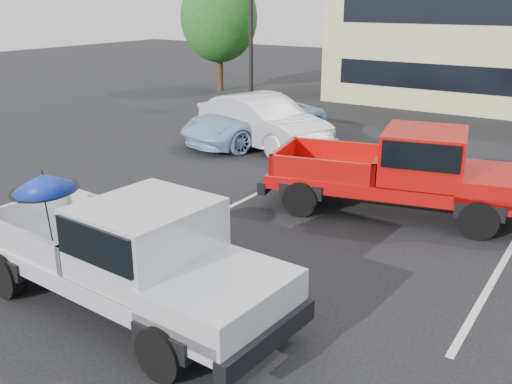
{
  "coord_description": "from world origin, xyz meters",
  "views": [
    {
      "loc": [
        4.45,
        -7.5,
        4.66
      ],
      "look_at": [
        -0.99,
        0.74,
        1.3
      ],
      "focal_mm": 40.0,
      "sensor_mm": 36.0,
      "label": 1
    }
  ],
  "objects_px": {
    "silver_sedan": "(263,121)",
    "silver_pickup": "(136,252)",
    "red_pickup": "(414,169)",
    "tree_left": "(219,17)",
    "blue_suv": "(254,121)"
  },
  "relations": [
    {
      "from": "silver_sedan",
      "to": "silver_pickup",
      "type": "bearing_deg",
      "value": -140.17
    },
    {
      "from": "silver_pickup",
      "to": "red_pickup",
      "type": "relative_size",
      "value": 0.93
    },
    {
      "from": "tree_left",
      "to": "silver_sedan",
      "type": "xyz_separation_m",
      "value": [
        8.52,
        -9.04,
        -2.89
      ]
    },
    {
      "from": "tree_left",
      "to": "silver_sedan",
      "type": "relative_size",
      "value": 1.18
    },
    {
      "from": "silver_sedan",
      "to": "red_pickup",
      "type": "bearing_deg",
      "value": -101.39
    },
    {
      "from": "blue_suv",
      "to": "tree_left",
      "type": "bearing_deg",
      "value": 148.64
    },
    {
      "from": "tree_left",
      "to": "silver_sedan",
      "type": "height_order",
      "value": "tree_left"
    },
    {
      "from": "tree_left",
      "to": "blue_suv",
      "type": "distance_m",
      "value": 12.12
    },
    {
      "from": "tree_left",
      "to": "silver_sedan",
      "type": "distance_m",
      "value": 12.75
    },
    {
      "from": "red_pickup",
      "to": "blue_suv",
      "type": "xyz_separation_m",
      "value": [
        -6.78,
        3.74,
        -0.35
      ]
    },
    {
      "from": "silver_sedan",
      "to": "blue_suv",
      "type": "relative_size",
      "value": 0.99
    },
    {
      "from": "silver_pickup",
      "to": "blue_suv",
      "type": "relative_size",
      "value": 1.12
    },
    {
      "from": "tree_left",
      "to": "red_pickup",
      "type": "xyz_separation_m",
      "value": [
        14.69,
        -12.41,
        -2.66
      ]
    },
    {
      "from": "tree_left",
      "to": "silver_pickup",
      "type": "xyz_separation_m",
      "value": [
        12.64,
        -18.97,
        -2.68
      ]
    },
    {
      "from": "tree_left",
      "to": "red_pickup",
      "type": "relative_size",
      "value": 0.97
    }
  ]
}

